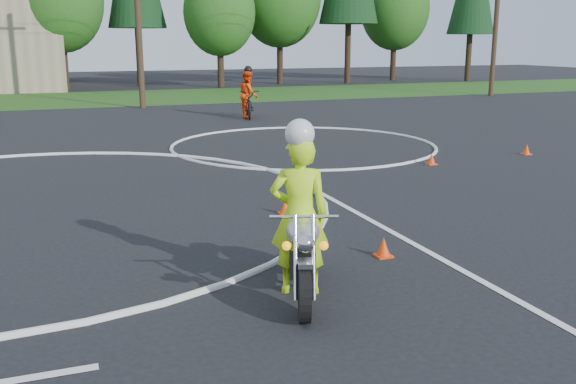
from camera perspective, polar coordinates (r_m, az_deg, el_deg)
name	(u,v)px	position (r m, az deg, el deg)	size (l,w,h in m)	color
ground	(8,255)	(10.57, -23.62, -5.16)	(120.00, 120.00, 0.00)	black
grass_strip	(32,100)	(37.20, -21.81, 7.56)	(120.00, 10.00, 0.02)	#1E4714
course_markings	(122,184)	(14.82, -14.52, 0.67)	(19.05, 19.05, 0.12)	silver
primary_motorcycle	(303,252)	(8.02, 1.30, -5.31)	(1.10, 2.20, 1.20)	black
rider_primary_grp	(299,211)	(8.01, 1.01, -1.66)	(0.86, 0.70, 2.23)	#C1FA1A
rider_second_grp	(248,100)	(26.85, -3.53, 8.20)	(1.26, 2.34, 2.14)	black
traffic_cones	(367,201)	(12.44, 7.01, -0.78)	(15.02, 8.38, 0.30)	#F53E0C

